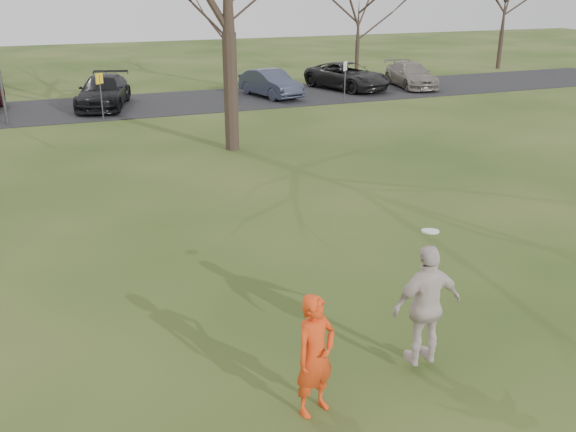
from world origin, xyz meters
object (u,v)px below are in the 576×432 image
(car_5, at_px, (270,83))
(car_6, at_px, (347,76))
(player_defender, at_px, (315,356))
(car_7, at_px, (411,75))
(car_3, at_px, (103,92))
(catching_play, at_px, (427,305))

(car_5, bearing_deg, car_6, -5.82)
(player_defender, bearing_deg, car_7, 36.88)
(player_defender, xyz_separation_m, car_3, (-0.54, 24.95, -0.14))
(player_defender, distance_m, car_7, 30.05)
(player_defender, height_order, catching_play, catching_play)
(catching_play, bearing_deg, car_6, 66.45)
(car_6, xyz_separation_m, catching_play, (-10.97, -25.18, 0.39))
(car_3, distance_m, catching_play, 24.76)
(car_3, relative_size, car_6, 0.97)
(player_defender, relative_size, car_7, 0.40)
(car_5, bearing_deg, catching_play, -118.22)
(car_6, distance_m, catching_play, 27.47)
(catching_play, bearing_deg, car_7, 58.95)
(car_6, relative_size, catching_play, 2.42)
(player_defender, bearing_deg, car_5, 52.86)
(car_5, height_order, car_7, car_5)
(car_3, relative_size, catching_play, 2.35)
(car_3, height_order, car_6, car_3)
(catching_play, bearing_deg, car_3, 95.96)
(car_6, bearing_deg, car_5, 170.35)
(car_3, relative_size, car_7, 1.10)
(car_5, distance_m, car_6, 4.98)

